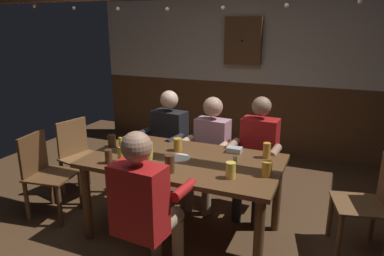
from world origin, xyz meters
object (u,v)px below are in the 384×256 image
object	(u,v)px
table_candle	(235,160)
wall_dart_cabinet	(243,41)
person_0	(167,139)
chair_empty_near_right	(80,155)
chair_empty_near_left	(45,172)
pint_glass_8	(148,151)
person_1	(209,147)
pint_glass_0	(170,164)
pint_glass_6	(267,150)
pint_glass_3	(144,162)
pint_glass_7	(109,157)
dining_table	(184,169)
person_2	(257,152)
bottle_0	(121,153)
pint_glass_1	(112,141)
pint_glass_4	(231,170)
pint_glass_2	(267,169)
plate_0	(179,158)
chair_empty_far_end	(371,203)
condiment_caddy	(234,150)
person_3	(145,202)
bottle_1	(138,147)
pint_glass_5	(178,144)

from	to	relation	value
table_candle	wall_dart_cabinet	distance (m)	2.77
person_0	chair_empty_near_right	bearing A→B (deg)	29.58
chair_empty_near_left	pint_glass_8	world-z (taller)	pint_glass_8
person_1	pint_glass_0	world-z (taller)	person_1
chair_empty_near_left	pint_glass_6	xyz separation A→B (m)	(2.17, 0.53, 0.37)
table_candle	wall_dart_cabinet	xyz separation A→B (m)	(-0.63, 2.54, 0.90)
table_candle	pint_glass_3	distance (m)	0.79
pint_glass_7	table_candle	bearing A→B (deg)	21.06
dining_table	pint_glass_8	size ratio (longest dim) A/B	11.20
person_2	bottle_0	bearing A→B (deg)	47.35
pint_glass_1	pint_glass_4	bearing A→B (deg)	-11.86
chair_empty_near_right	wall_dart_cabinet	world-z (taller)	wall_dart_cabinet
chair_empty_near_right	pint_glass_2	world-z (taller)	pint_glass_2
plate_0	pint_glass_2	world-z (taller)	pint_glass_2
pint_glass_3	dining_table	bearing A→B (deg)	59.92
dining_table	chair_empty_far_end	bearing A→B (deg)	12.83
condiment_caddy	pint_glass_3	distance (m)	0.91
table_candle	person_3	bearing A→B (deg)	-121.21
person_0	pint_glass_7	bearing A→B (deg)	96.06
person_3	pint_glass_4	bearing A→B (deg)	48.17
chair_empty_near_left	pint_glass_6	distance (m)	2.26
chair_empty_near_left	pint_glass_3	distance (m)	1.33
bottle_0	person_1	bearing A→B (deg)	64.00
person_2	pint_glass_2	bearing A→B (deg)	110.41
condiment_caddy	pint_glass_8	size ratio (longest dim) A/B	0.89
pint_glass_6	person_0	bearing A→B (deg)	161.87
chair_empty_near_left	plate_0	world-z (taller)	chair_empty_near_left
person_2	plate_0	xyz separation A→B (m)	(-0.56, -0.73, 0.10)
pint_glass_4	pint_glass_6	bearing A→B (deg)	72.87
pint_glass_2	pint_glass_8	distance (m)	1.06
pint_glass_1	pint_glass_8	world-z (taller)	pint_glass_8
plate_0	pint_glass_4	xyz separation A→B (m)	(0.55, -0.22, 0.06)
bottle_1	pint_glass_1	xyz separation A→B (m)	(-0.37, 0.12, -0.02)
pint_glass_2	person_3	bearing A→B (deg)	-140.76
wall_dart_cabinet	chair_empty_far_end	bearing A→B (deg)	-51.66
pint_glass_6	pint_glass_0	bearing A→B (deg)	-135.97
condiment_caddy	pint_glass_8	xyz separation A→B (m)	(-0.67, -0.47, 0.05)
chair_empty_near_right	person_3	bearing A→B (deg)	67.52
bottle_0	pint_glass_8	distance (m)	0.24
chair_empty_near_right	wall_dart_cabinet	size ratio (longest dim) A/B	1.26
pint_glass_3	pint_glass_4	distance (m)	0.73
chair_empty_near_right	table_candle	bearing A→B (deg)	94.34
pint_glass_5	pint_glass_8	world-z (taller)	pint_glass_8
person_2	person_0	bearing A→B (deg)	2.29
condiment_caddy	pint_glass_2	size ratio (longest dim) A/B	1.12
pint_glass_4	wall_dart_cabinet	distance (m)	3.03
bottle_0	pint_glass_8	world-z (taller)	bottle_0
pint_glass_0	pint_glass_6	size ratio (longest dim) A/B	1.07
chair_empty_near_right	chair_empty_near_left	size ratio (longest dim) A/B	1.00
chair_empty_far_end	condiment_caddy	size ratio (longest dim) A/B	6.29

